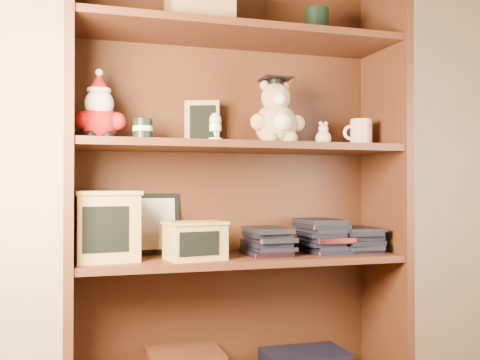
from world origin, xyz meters
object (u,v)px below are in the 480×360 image
at_px(grad_teddy_bear, 276,118).
at_px(treats_box, 104,225).
at_px(teacher_mug, 360,133).
at_px(bookcase, 235,191).

xyz_separation_m(grad_teddy_bear, treats_box, (-0.61, 0.01, -0.38)).
bearing_deg(teacher_mug, bookcase, 174.03).
distance_m(grad_teddy_bear, teacher_mug, 0.35).
bearing_deg(treats_box, teacher_mug, 0.06).
height_order(bookcase, teacher_mug, bookcase).
relative_size(bookcase, treats_box, 6.71).
distance_m(bookcase, grad_teddy_bear, 0.31).
height_order(bookcase, grad_teddy_bear, bookcase).
xyz_separation_m(bookcase, grad_teddy_bear, (0.14, -0.06, 0.27)).
bearing_deg(bookcase, grad_teddy_bear, -22.76).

